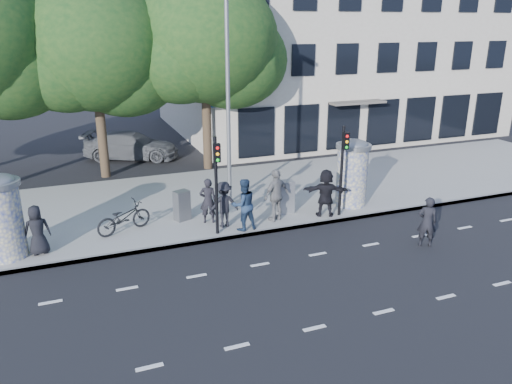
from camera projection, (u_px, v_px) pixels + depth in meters
name	position (u px, v px, depth m)	size (l,w,h in m)	color
ground	(278.00, 286.00, 14.08)	(120.00, 120.00, 0.00)	black
sidewalk	(205.00, 200.00, 20.66)	(40.00, 8.00, 0.15)	gray
curb	(237.00, 236.00, 17.18)	(40.00, 0.10, 0.16)	slate
lane_dash_near	(315.00, 328.00, 12.14)	(32.00, 0.12, 0.01)	silver
lane_dash_far	(260.00, 265.00, 15.31)	(32.00, 0.12, 0.01)	silver
ad_column_left	(1.00, 215.00, 15.07)	(1.36, 1.36, 2.65)	beige
ad_column_right	(352.00, 171.00, 19.51)	(1.36, 1.36, 2.65)	beige
traffic_pole_near	(216.00, 176.00, 16.49)	(0.22, 0.31, 3.40)	black
traffic_pole_far	(343.00, 162.00, 18.14)	(0.22, 0.31, 3.40)	black
street_lamp	(228.00, 86.00, 18.65)	(0.25, 0.93, 8.00)	slate
tree_near_left	(93.00, 46.00, 22.11)	(6.80, 6.80, 8.97)	#38281C
tree_center	(204.00, 39.00, 23.40)	(7.00, 7.00, 9.30)	#38281C
building	(323.00, 39.00, 33.89)	(20.30, 15.85, 12.00)	#B7AA99
ped_a	(37.00, 230.00, 15.45)	(0.78, 0.51, 1.60)	black
ped_b	(208.00, 201.00, 17.89)	(0.61, 0.40, 1.67)	black
ped_c	(244.00, 205.00, 17.25)	(0.90, 0.70, 1.85)	#1D2F4A
ped_d	(224.00, 204.00, 17.54)	(1.07, 0.62, 1.66)	black
ped_e	(276.00, 195.00, 18.05)	(1.14, 0.65, 1.95)	slate
ped_f	(326.00, 193.00, 18.51)	(1.67, 0.60, 1.81)	black
man_road	(427.00, 222.00, 16.33)	(0.63, 0.41, 1.72)	black
bicycle	(124.00, 218.00, 17.18)	(2.00, 0.70, 1.05)	black
cabinet_left	(182.00, 205.00, 18.22)	(0.54, 0.39, 1.12)	slate
cabinet_right	(285.00, 197.00, 18.91)	(0.60, 0.44, 1.26)	gray
car_right	(131.00, 146.00, 26.97)	(5.01, 2.04, 1.45)	#575A5F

